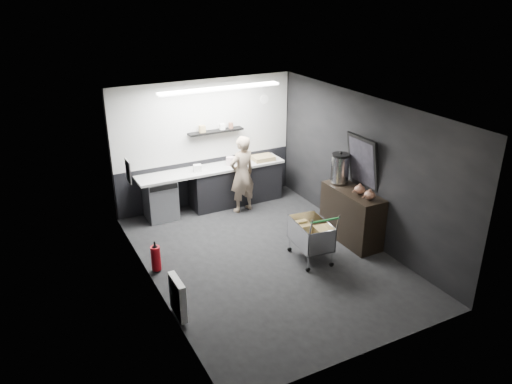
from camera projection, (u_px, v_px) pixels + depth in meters
floor at (266, 258)px, 8.84m from camera, size 5.50×5.50×0.00m
ceiling at (268, 108)px, 7.78m from camera, size 5.50×5.50×0.00m
wall_back at (205, 143)px, 10.56m from camera, size 5.50×0.00×5.50m
wall_front at (375, 265)px, 6.07m from camera, size 5.50×0.00×5.50m
wall_left at (150, 211)px, 7.46m from camera, size 0.00×5.50×5.50m
wall_right at (363, 168)px, 9.16m from camera, size 0.00×5.50×5.50m
kitchen_wall_panel at (204, 120)px, 10.34m from camera, size 3.95×0.02×1.70m
dado_panel at (207, 181)px, 10.87m from camera, size 3.95×0.02×1.00m
floating_shelf at (216, 131)px, 10.43m from camera, size 1.20×0.22×0.04m
wall_clock at (264, 99)px, 10.81m from camera, size 0.20×0.03×0.20m
poster at (128, 171)px, 8.46m from camera, size 0.02×0.30×0.40m
poster_red_band at (128, 167)px, 8.43m from camera, size 0.02×0.22×0.10m
radiator at (178, 297)px, 7.15m from camera, size 0.10×0.50×0.60m
ceiling_strip at (220, 89)px, 9.30m from camera, size 2.40×0.20×0.04m
prep_counter at (218, 186)px, 10.69m from camera, size 3.20×0.61×0.90m
person at (242, 174)px, 10.33m from camera, size 0.66×0.50×1.65m
shopping_cart at (311, 235)px, 8.63m from camera, size 0.62×0.94×0.98m
sideboard at (351, 208)px, 9.26m from camera, size 0.57×1.33×1.99m
fire_extinguisher at (156, 257)px, 8.35m from camera, size 0.16×0.16×0.53m
cardboard_box at (263, 158)px, 10.91m from camera, size 0.48×0.37×0.09m
pink_tub at (230, 161)px, 10.61m from camera, size 0.18×0.18×0.18m
white_container at (198, 168)px, 10.25m from camera, size 0.18×0.15×0.14m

